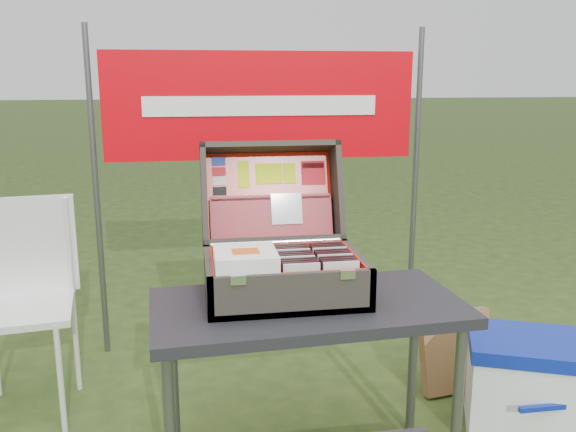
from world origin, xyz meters
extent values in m
cube|color=black|center=(0.02, -0.09, 0.66)|extent=(1.11, 0.61, 0.04)
cylinder|color=#59595B|center=(0.50, -0.30, 0.32)|extent=(0.04, 0.04, 0.64)
cylinder|color=#59595B|center=(-0.46, 0.12, 0.32)|extent=(0.04, 0.04, 0.64)
cylinder|color=#59595B|center=(0.50, 0.12, 0.32)|extent=(0.04, 0.04, 0.64)
cube|color=#413D32|center=(-0.06, -0.03, 0.69)|extent=(0.56, 0.40, 0.02)
cube|color=#413D32|center=(-0.06, -0.21, 0.75)|extent=(0.56, 0.02, 0.15)
cube|color=#413D32|center=(-0.06, 0.16, 0.75)|extent=(0.56, 0.02, 0.15)
cube|color=#413D32|center=(-0.32, -0.03, 0.75)|extent=(0.02, 0.40, 0.15)
cube|color=#413D32|center=(0.21, -0.03, 0.75)|extent=(0.02, 0.40, 0.15)
cube|color=red|center=(-0.06, -0.03, 0.70)|extent=(0.51, 0.35, 0.01)
cube|color=silver|center=(-0.23, -0.23, 0.82)|extent=(0.05, 0.01, 0.03)
cube|color=silver|center=(0.12, -0.23, 0.82)|extent=(0.05, 0.01, 0.03)
cylinder|color=silver|center=(-0.06, 0.17, 0.83)|extent=(0.50, 0.02, 0.02)
cube|color=#413D32|center=(-0.06, 0.37, 0.97)|extent=(0.56, 0.15, 0.38)
cube|color=#413D32|center=(-0.06, 0.36, 1.17)|extent=(0.56, 0.15, 0.07)
cube|color=#413D32|center=(-0.06, 0.25, 0.81)|extent=(0.56, 0.15, 0.07)
cube|color=#413D32|center=(-0.32, 0.30, 0.99)|extent=(0.02, 0.27, 0.42)
cube|color=#413D32|center=(0.21, 0.30, 0.99)|extent=(0.02, 0.27, 0.42)
cube|color=red|center=(-0.06, 0.35, 0.97)|extent=(0.51, 0.12, 0.33)
cube|color=red|center=(-0.06, -0.20, 0.76)|extent=(0.51, 0.01, 0.13)
cube|color=red|center=(-0.06, 0.15, 0.76)|extent=(0.51, 0.01, 0.13)
cube|color=red|center=(-0.31, -0.03, 0.76)|extent=(0.01, 0.35, 0.13)
cube|color=red|center=(0.20, -0.03, 0.76)|extent=(0.01, 0.35, 0.13)
cube|color=maroon|center=(-0.06, 0.30, 0.89)|extent=(0.49, 0.08, 0.16)
cube|color=maroon|center=(-0.06, 0.32, 0.97)|extent=(0.48, 0.03, 0.03)
cube|color=silver|center=(0.00, 0.30, 0.93)|extent=(0.12, 0.05, 0.12)
cube|color=#1933B2|center=(-0.26, 0.39, 1.11)|extent=(0.05, 0.01, 0.03)
cube|color=red|center=(-0.26, 0.38, 1.07)|extent=(0.05, 0.01, 0.03)
cube|color=white|center=(-0.26, 0.37, 1.04)|extent=(0.05, 0.01, 0.03)
cube|color=black|center=(-0.26, 0.35, 1.00)|extent=(0.05, 0.01, 0.03)
cube|color=#D0F706|center=(-0.16, 0.37, 1.06)|extent=(0.04, 0.04, 0.10)
cube|color=#D0F706|center=(-0.06, 0.37, 1.06)|extent=(0.11, 0.03, 0.08)
cube|color=#D0F706|center=(0.03, 0.37, 1.06)|extent=(0.05, 0.03, 0.08)
cube|color=red|center=(0.13, 0.37, 1.06)|extent=(0.10, 0.03, 0.10)
cube|color=black|center=(0.13, 0.38, 1.09)|extent=(0.09, 0.01, 0.02)
cube|color=silver|center=(-0.02, -0.18, 0.77)|extent=(0.12, 0.01, 0.14)
cube|color=black|center=(-0.02, -0.16, 0.77)|extent=(0.12, 0.01, 0.14)
cube|color=black|center=(-0.02, -0.14, 0.77)|extent=(0.12, 0.01, 0.14)
cube|color=black|center=(-0.02, -0.11, 0.77)|extent=(0.12, 0.01, 0.14)
cube|color=silver|center=(-0.02, -0.09, 0.77)|extent=(0.12, 0.01, 0.14)
cube|color=black|center=(-0.02, -0.07, 0.77)|extent=(0.12, 0.01, 0.14)
cube|color=black|center=(-0.02, -0.05, 0.77)|extent=(0.12, 0.01, 0.14)
cube|color=black|center=(-0.02, -0.03, 0.77)|extent=(0.12, 0.01, 0.14)
cube|color=silver|center=(-0.02, 0.00, 0.77)|extent=(0.12, 0.01, 0.14)
cube|color=black|center=(-0.02, 0.02, 0.77)|extent=(0.12, 0.01, 0.14)
cube|color=black|center=(-0.02, 0.04, 0.77)|extent=(0.12, 0.01, 0.14)
cube|color=black|center=(-0.02, 0.06, 0.77)|extent=(0.12, 0.01, 0.14)
cube|color=silver|center=(0.11, -0.18, 0.77)|extent=(0.12, 0.01, 0.14)
cube|color=black|center=(0.11, -0.16, 0.77)|extent=(0.12, 0.01, 0.14)
cube|color=black|center=(0.11, -0.14, 0.77)|extent=(0.12, 0.01, 0.14)
cube|color=black|center=(0.11, -0.11, 0.77)|extent=(0.12, 0.01, 0.14)
cube|color=silver|center=(0.11, -0.09, 0.77)|extent=(0.12, 0.01, 0.14)
cube|color=black|center=(0.11, -0.07, 0.77)|extent=(0.12, 0.01, 0.14)
cube|color=black|center=(0.11, -0.05, 0.77)|extent=(0.12, 0.01, 0.14)
cube|color=black|center=(0.11, -0.03, 0.77)|extent=(0.12, 0.01, 0.14)
cube|color=silver|center=(0.11, 0.00, 0.77)|extent=(0.12, 0.01, 0.14)
cube|color=black|center=(0.11, 0.02, 0.77)|extent=(0.12, 0.01, 0.14)
cube|color=black|center=(0.11, 0.04, 0.77)|extent=(0.12, 0.01, 0.14)
cube|color=black|center=(0.11, 0.06, 0.77)|extent=(0.12, 0.01, 0.14)
cube|color=white|center=(-0.20, -0.10, 0.83)|extent=(0.21, 0.21, 0.00)
cube|color=white|center=(-0.20, -0.10, 0.83)|extent=(0.21, 0.21, 0.00)
cube|color=white|center=(-0.20, -0.10, 0.84)|extent=(0.21, 0.21, 0.00)
cube|color=white|center=(-0.20, -0.10, 0.84)|extent=(0.21, 0.21, 0.00)
cube|color=white|center=(-0.20, -0.10, 0.85)|extent=(0.21, 0.21, 0.00)
cube|color=white|center=(-0.20, -0.10, 0.85)|extent=(0.21, 0.21, 0.00)
cube|color=white|center=(-0.20, -0.10, 0.86)|extent=(0.21, 0.21, 0.00)
cube|color=white|center=(-0.20, -0.10, 0.86)|extent=(0.21, 0.21, 0.00)
cube|color=white|center=(-0.20, -0.10, 0.87)|extent=(0.21, 0.21, 0.00)
cube|color=white|center=(-0.20, -0.10, 0.87)|extent=(0.21, 0.21, 0.00)
cube|color=#D85919|center=(-0.20, -0.11, 0.88)|extent=(0.09, 0.07, 0.00)
cube|color=white|center=(0.96, 0.03, 0.18)|extent=(0.55, 0.48, 0.36)
cube|color=navy|center=(0.96, 0.03, 0.39)|extent=(0.58, 0.51, 0.06)
cube|color=navy|center=(0.96, -0.17, 0.23)|extent=(0.28, 0.02, 0.02)
cube|color=silver|center=(-1.11, 0.51, 0.48)|extent=(0.48, 0.48, 0.03)
cube|color=silver|center=(-1.11, 0.72, 0.71)|extent=(0.42, 0.09, 0.44)
cylinder|color=silver|center=(-0.93, 0.33, 0.24)|extent=(0.02, 0.02, 0.48)
cylinder|color=silver|center=(-0.93, 0.69, 0.24)|extent=(0.02, 0.02, 0.48)
cylinder|color=silver|center=(-0.93, 0.72, 0.70)|extent=(0.02, 0.02, 0.44)
cube|color=olive|center=(0.83, 0.42, 0.19)|extent=(0.38, 0.20, 0.38)
cylinder|color=#59595B|center=(-0.85, 1.10, 0.85)|extent=(0.03, 0.03, 1.70)
cylinder|color=#59595B|center=(0.85, 1.10, 0.85)|extent=(0.03, 0.03, 1.70)
cube|color=#C00009|center=(0.00, 1.09, 1.30)|extent=(1.60, 0.02, 0.55)
cube|color=white|center=(0.00, 1.08, 1.30)|extent=(1.20, 0.00, 0.10)
camera|label=1|loc=(-0.37, -2.06, 1.44)|focal=38.00mm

